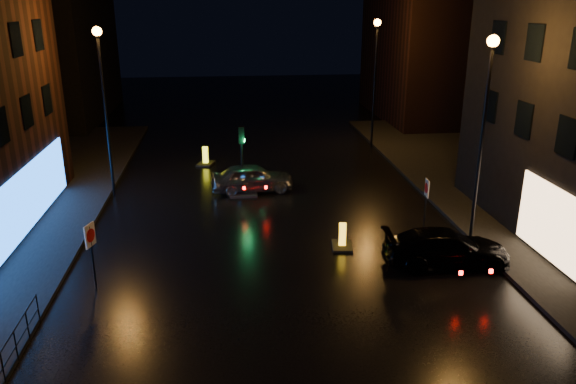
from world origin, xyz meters
name	(u,v)px	position (x,y,z in m)	size (l,w,h in m)	color
ground	(301,342)	(0.00, 0.00, 0.00)	(120.00, 120.00, 0.00)	black
building_far_left	(48,32)	(-16.00, 35.00, 7.00)	(8.00, 16.00, 14.00)	black
building_far_right	(429,44)	(15.00, 32.00, 6.00)	(8.00, 14.00, 12.00)	black
street_lamp_lfar	(103,87)	(-7.80, 14.00, 5.56)	(0.44, 0.44, 8.37)	black
street_lamp_rnear	(485,112)	(7.80, 6.00, 5.56)	(0.44, 0.44, 8.37)	black
street_lamp_rfar	(375,64)	(7.80, 22.00, 5.56)	(0.44, 0.44, 8.37)	black
traffic_signal	(243,182)	(-1.20, 14.00, 0.50)	(1.40, 2.40, 3.45)	black
guard_railing	(1,361)	(-8.00, -1.00, 0.74)	(0.05, 6.04, 1.00)	black
silver_hatchback	(252,178)	(-0.69, 13.93, 0.73)	(1.72, 4.26, 1.45)	#95999C
dark_sedan	(446,248)	(6.14, 4.45, 0.69)	(1.94, 4.77, 1.38)	black
bollard_near	(342,242)	(2.56, 6.45, 0.23)	(0.95, 1.29, 1.05)	black
bollard_far	(206,161)	(-3.26, 19.22, 0.24)	(1.19, 1.47, 1.11)	black
road_sign_left	(91,241)	(-6.69, 4.01, 1.83)	(0.24, 0.58, 2.44)	black
road_sign_right	(427,192)	(6.50, 7.86, 1.73)	(0.11, 0.56, 2.30)	black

